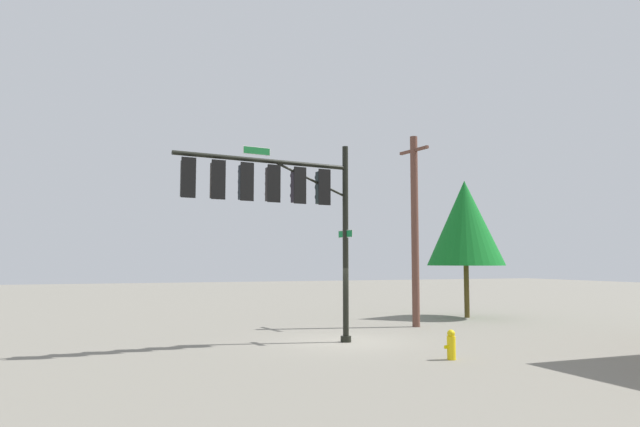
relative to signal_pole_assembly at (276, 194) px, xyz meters
The scene contains 5 objects.
ground_plane 5.56m from the signal_pole_assembly, behind, with size 120.00×120.00×0.00m, color gray.
signal_pole_assembly is the anchor object (origin of this frame).
utility_pole 8.01m from the signal_pole_assembly, 154.54° to the right, with size 0.41×1.80×8.12m.
fire_hydrant 7.18m from the signal_pole_assembly, 134.26° to the left, with size 0.33×0.24×0.83m.
tree_near 13.07m from the signal_pole_assembly, 152.61° to the right, with size 3.80×3.80×6.77m.
Camera 1 is at (7.91, 18.02, 2.71)m, focal length 32.00 mm.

